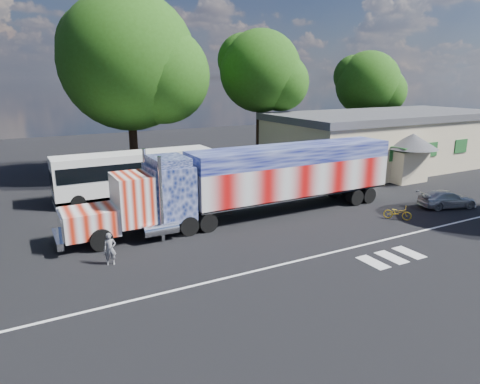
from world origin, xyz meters
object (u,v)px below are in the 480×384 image
coach_bus (135,174)px  tree_ne_a (262,72)px  tree_far_ne (369,84)px  semi_truck (257,179)px  parked_car (447,199)px  tree_n_mid (131,62)px  bicycle (398,213)px  woman (110,249)px

coach_bus → tree_ne_a: bearing=22.8°
tree_far_ne → tree_ne_a: bearing=-171.6°
semi_truck → parked_car: (11.96, -4.38, -1.76)m
semi_truck → parked_car: 12.86m
parked_car → tree_n_mid: bearing=57.4°
tree_far_ne → bicycle: bearing=-130.0°
tree_n_mid → tree_ne_a: tree_n_mid is taller
semi_truck → tree_ne_a: (8.59, 13.81, 6.50)m
bicycle → tree_n_mid: size_ratio=0.11×
parked_car → woman: size_ratio=2.54×
tree_far_ne → tree_ne_a: (-15.98, -2.37, 1.25)m
coach_bus → parked_car: size_ratio=2.88×
tree_n_mid → bicycle: bearing=-60.4°
semi_truck → tree_ne_a: 17.52m
semi_truck → parked_car: bearing=-20.1°
bicycle → tree_far_ne: size_ratio=0.14×
semi_truck → bicycle: size_ratio=13.07×
tree_n_mid → tree_far_ne: bearing=4.1°
coach_bus → bicycle: coach_bus is taller
coach_bus → semi_truck: bearing=-56.0°
woman → tree_ne_a: size_ratio=0.12×
bicycle → tree_ne_a: 20.31m
coach_bus → tree_n_mid: bearing=73.9°
semi_truck → tree_n_mid: (-3.56, 14.14, 7.17)m
tree_ne_a → woman: bearing=-137.2°
parked_car → tree_n_mid: size_ratio=0.25×
coach_bus → tree_far_ne: tree_far_ne is taller
tree_far_ne → tree_n_mid: tree_n_mid is taller
parked_car → woman: bearing=103.8°
woman → bicycle: bearing=7.4°
parked_car → tree_n_mid: (-15.52, 18.52, 8.93)m
semi_truck → tree_far_ne: 29.89m
coach_bus → tree_ne_a: size_ratio=0.87×
coach_bus → bicycle: (12.47, -12.56, -1.24)m
parked_car → tree_ne_a: tree_ne_a is taller
woman → bicycle: size_ratio=0.93×
woman → tree_n_mid: 20.12m
parked_car → tree_far_ne: (12.62, 20.56, 7.01)m
coach_bus → bicycle: 17.74m
tree_far_ne → semi_truck: bearing=-146.6°
coach_bus → woman: (-4.16, -10.92, -0.91)m
bicycle → tree_far_ne: 28.08m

